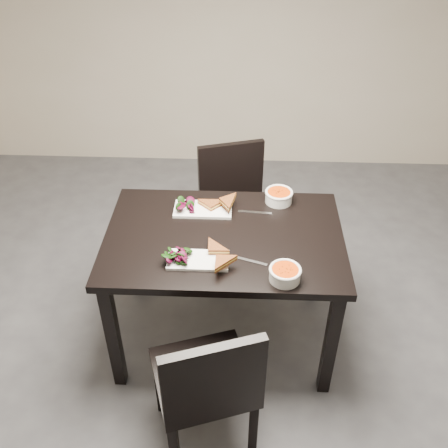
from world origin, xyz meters
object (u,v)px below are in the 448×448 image
(chair_near, at_px, (208,384))
(plate_near, at_px, (198,260))
(chair_far, at_px, (235,203))
(soup_bowl_far, at_px, (279,196))
(table, at_px, (224,250))
(soup_bowl_near, at_px, (285,273))
(plate_far, at_px, (203,209))

(chair_near, bearing_deg, plate_near, 80.00)
(chair_far, xyz_separation_m, soup_bowl_far, (0.24, -0.36, 0.30))
(table, bearing_deg, soup_bowl_near, -47.22)
(chair_near, xyz_separation_m, soup_bowl_near, (0.33, 0.38, 0.30))
(table, distance_m, plate_far, 0.26)
(table, bearing_deg, plate_near, -119.04)
(soup_bowl_far, bearing_deg, chair_near, -108.08)
(plate_near, bearing_deg, table, 60.96)
(soup_bowl_near, bearing_deg, table, 132.78)
(table, distance_m, soup_bowl_far, 0.44)
(soup_bowl_near, relative_size, soup_bowl_far, 0.96)
(table, height_order, plate_far, plate_far)
(soup_bowl_near, relative_size, plate_far, 0.48)
(chair_far, distance_m, plate_far, 0.56)
(plate_near, height_order, soup_bowl_far, soup_bowl_far)
(chair_far, height_order, soup_bowl_far, chair_far)
(chair_near, bearing_deg, table, 68.13)
(table, relative_size, chair_near, 1.41)
(chair_near, distance_m, plate_near, 0.56)
(table, bearing_deg, plate_far, 120.46)
(table, distance_m, plate_near, 0.26)
(plate_near, relative_size, soup_bowl_far, 1.89)
(chair_far, xyz_separation_m, soup_bowl_near, (0.24, -0.98, 0.30))
(soup_bowl_far, bearing_deg, plate_near, -127.80)
(plate_far, bearing_deg, chair_near, -84.82)
(plate_near, relative_size, plate_far, 0.94)
(soup_bowl_far, bearing_deg, chair_far, 124.14)
(chair_near, distance_m, plate_far, 0.94)
(chair_far, distance_m, plate_near, 0.93)
(plate_near, relative_size, soup_bowl_near, 1.97)
(plate_far, xyz_separation_m, soup_bowl_far, (0.41, 0.10, 0.03))
(plate_far, bearing_deg, soup_bowl_near, -51.68)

